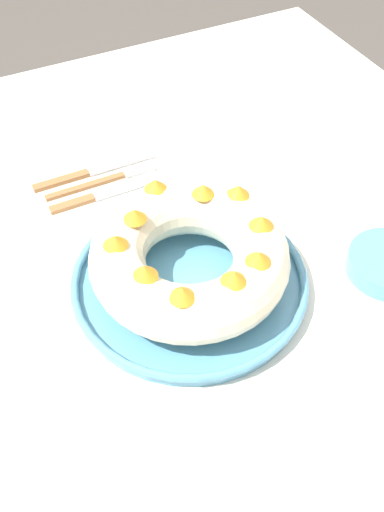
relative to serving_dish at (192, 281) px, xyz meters
The scene contains 8 objects.
ground_plane 0.76m from the serving_dish, behind, with size 8.00×8.00×0.00m, color #4C4742.
dining_table 0.09m from the serving_dish, behind, with size 1.35×1.29×0.75m.
serving_dish is the anchor object (origin of this frame).
bundt_cake 0.05m from the serving_dish, 121.95° to the left, with size 0.28×0.28×0.09m.
fork 0.28m from the serving_dish, behind, with size 0.02×0.20×0.01m.
serving_knife 0.32m from the serving_dish, behind, with size 0.02×0.22×0.01m.
cake_knife 0.26m from the serving_dish, 164.83° to the right, with size 0.02×0.17×0.01m.
napkin 0.30m from the serving_dish, 11.00° to the right, with size 0.16×0.11×0.00m, color white.
Camera 1 is at (0.53, -0.24, 1.43)m, focal length 42.00 mm.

